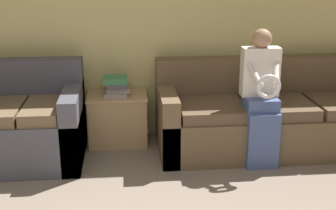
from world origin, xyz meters
name	(u,v)px	position (x,y,z in m)	size (l,w,h in m)	color
wall_back	(121,14)	(0.00, 3.09, 1.27)	(7.54, 0.06, 2.55)	#DBCC7F
couch_main	(273,117)	(1.47, 2.56, 0.31)	(2.28, 0.86, 0.86)	brown
couch_side	(9,126)	(-1.06, 2.51, 0.33)	(1.35, 0.89, 0.89)	#4C4C56
child_left_seated	(261,94)	(1.23, 2.22, 0.66)	(0.34, 0.38, 1.23)	#475B8E
side_shelf	(118,118)	(-0.06, 2.82, 0.26)	(0.60, 0.44, 0.51)	tan
book_stack	(116,86)	(-0.06, 2.82, 0.60)	(0.26, 0.31, 0.19)	gray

